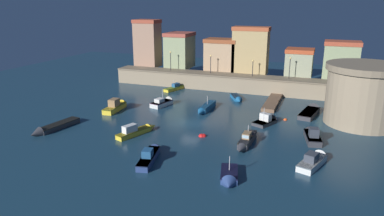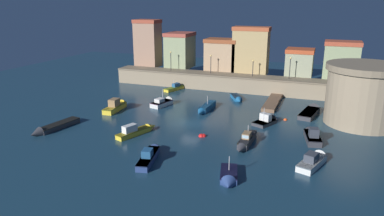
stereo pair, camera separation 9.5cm
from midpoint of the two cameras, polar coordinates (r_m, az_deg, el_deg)
The scene contains 26 objects.
ground_plane at distance 49.44m, azimuth -0.32°, elevation -2.42°, with size 111.21×111.21×0.00m, color #19384C.
quay_wall at distance 67.79m, azimuth 5.88°, elevation 4.07°, with size 45.46×4.04×2.94m.
old_town_backdrop at distance 71.05m, azimuth 5.89°, elevation 8.72°, with size 43.22×6.06×9.64m.
fortress_tower at distance 53.29m, azimuth 25.44°, elevation 1.98°, with size 10.35×10.35×8.16m.
pier_dock at distance 59.85m, azimuth 12.53°, elevation 0.86°, with size 1.97×9.94×0.70m.
quay_lamp_0 at distance 70.97m, azimuth -3.44°, elevation 7.90°, with size 0.32×0.32×3.71m.
quay_lamp_1 at distance 68.10m, azimuth 2.92°, elevation 7.41°, with size 0.32×0.32×3.45m.
quay_lamp_2 at distance 66.19m, azimuth 9.53°, elevation 6.70°, with size 0.32×0.32×3.00m.
quay_lamp_3 at distance 65.20m, azimuth 15.15°, elevation 6.62°, with size 0.32×0.32×3.80m.
moored_boat_0 at distance 42.43m, azimuth 8.42°, elevation -5.21°, with size 1.29×6.45×2.28m.
moored_boat_1 at distance 54.93m, azimuth 2.12°, elevation 0.01°, with size 1.19×6.58×2.25m.
moored_boat_2 at distance 56.74m, azimuth -11.80°, elevation 0.36°, with size 1.90×6.46×2.19m.
moored_boat_3 at distance 56.32m, azimuth 18.21°, elevation -0.48°, with size 3.07×7.28×1.74m.
moored_boat_4 at distance 50.11m, azimuth -21.22°, elevation -2.92°, with size 2.58×7.47×1.39m.
moored_boat_5 at distance 38.87m, azimuth -6.64°, elevation -7.30°, with size 2.56×6.76×1.71m.
moored_boat_6 at distance 68.37m, azimuth -2.32°, elevation 3.31°, with size 3.07×6.21×2.20m.
moored_boat_7 at distance 61.31m, azimuth 7.05°, elevation 1.56°, with size 3.21×4.63×1.15m.
moored_boat_8 at distance 46.12m, azimuth 18.30°, elevation -4.04°, with size 2.57×5.70×2.15m.
moored_boat_9 at distance 45.91m, azimuth -8.68°, elevation -3.51°, with size 3.14×6.24×1.73m.
moored_boat_10 at distance 50.55m, azimuth 11.86°, elevation -1.90°, with size 3.47×4.67×3.03m.
moored_boat_11 at distance 39.48m, azimuth 18.75°, elevation -7.71°, with size 3.22×5.85×1.89m.
moored_boat_12 at distance 34.39m, azimuth 5.78°, elevation -10.86°, with size 2.55×4.60×2.46m.
moored_boat_13 at distance 58.05m, azimuth -4.45°, elevation 0.91°, with size 2.82×5.11×3.13m.
mooring_buoy_0 at distance 44.82m, azimuth 1.79°, elevation -4.49°, with size 0.65×0.65×0.65m, color red.
mooring_buoy_1 at distance 44.77m, azimuth 1.44°, elevation -4.51°, with size 0.71×0.71×0.71m, color red.
mooring_buoy_2 at distance 52.40m, azimuth 14.44°, elevation -1.85°, with size 0.51×0.51×0.51m, color #EA4C19.
Camera 1 is at (16.72, -43.63, 16.18)m, focal length 33.81 mm.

